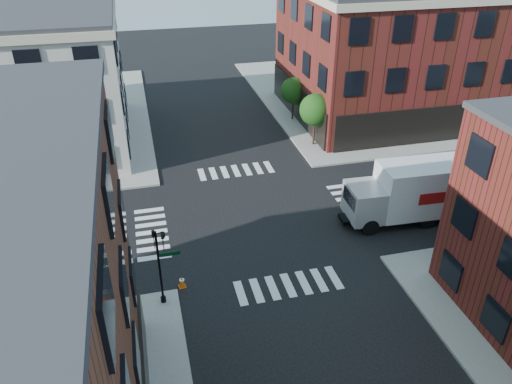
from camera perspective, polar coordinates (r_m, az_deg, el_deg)
The scene contains 8 objects.
ground at distance 33.44m, azimuth 0.17°, elevation -2.99°, with size 120.00×120.00×0.00m, color black.
sidewalk_ne at distance 58.53m, azimuth 15.57°, elevation 10.94°, with size 30.00×30.00×0.15m, color gray.
building_ne at distance 52.54m, azimuth 18.56°, elevation 15.15°, with size 25.00×16.00×12.00m, color #4C1C13.
tree_near at distance 42.60m, azimuth 6.88°, elevation 9.14°, with size 2.69×2.69×4.49m.
tree_far at distance 48.01m, azimuth 4.37°, elevation 11.35°, with size 2.43×2.43×4.07m.
signal_pole at distance 25.64m, azimuth -10.92°, elevation -7.49°, with size 1.29×1.24×4.60m.
box_truck at distance 33.93m, azimuth 17.70°, elevation 0.06°, with size 8.94×3.02×4.00m.
traffic_cone at distance 27.99m, azimuth -8.47°, elevation -10.11°, with size 0.45×0.45×0.72m.
Camera 1 is at (-6.84, -27.15, 18.29)m, focal length 35.00 mm.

